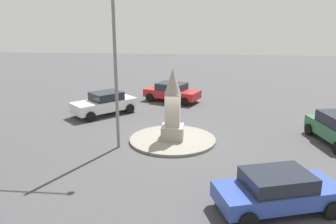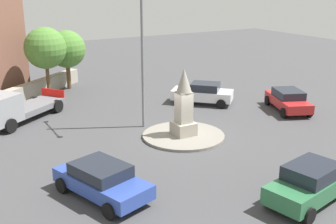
% 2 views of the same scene
% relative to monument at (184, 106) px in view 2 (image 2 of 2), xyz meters
% --- Properties ---
extents(ground_plane, '(80.00, 80.00, 0.00)m').
position_rel_monument_xyz_m(ground_plane, '(0.00, 0.00, -1.80)').
color(ground_plane, '#424244').
extents(traffic_island, '(4.55, 4.55, 0.14)m').
position_rel_monument_xyz_m(traffic_island, '(0.00, 0.00, -1.73)').
color(traffic_island, gray).
rests_on(traffic_island, ground).
extents(monument, '(1.14, 1.14, 3.72)m').
position_rel_monument_xyz_m(monument, '(0.00, 0.00, 0.00)').
color(monument, '#9E9687').
rests_on(monument, traffic_island).
extents(streetlamp, '(3.31, 0.28, 8.90)m').
position_rel_monument_xyz_m(streetlamp, '(-2.64, -1.14, 3.53)').
color(streetlamp, slate).
rests_on(streetlamp, ground).
extents(car_blue_approaching, '(4.60, 3.03, 1.40)m').
position_rel_monument_xyz_m(car_blue_approaching, '(4.12, -6.39, -1.06)').
color(car_blue_approaching, '#2D479E').
rests_on(car_blue_approaching, ground).
extents(car_green_passing, '(2.57, 4.28, 1.58)m').
position_rel_monument_xyz_m(car_green_passing, '(8.55, 0.47, -0.99)').
color(car_green_passing, '#2D6B42').
rests_on(car_green_passing, ground).
extents(car_red_parked_right, '(4.48, 3.16, 1.41)m').
position_rel_monument_xyz_m(car_red_parked_right, '(-0.77, 8.61, -1.06)').
color(car_red_parked_right, '#B22323').
rests_on(car_red_parked_right, ground).
extents(car_white_near_island, '(4.13, 4.15, 1.50)m').
position_rel_monument_xyz_m(car_white_near_island, '(-4.91, 4.63, -1.03)').
color(car_white_near_island, silver).
rests_on(car_white_near_island, ground).
extents(truck_grey_waiting, '(5.05, 5.89, 2.05)m').
position_rel_monument_xyz_m(truck_grey_waiting, '(-6.90, -7.81, -0.80)').
color(truck_grey_waiting, gray).
rests_on(truck_grey_waiting, ground).
extents(tree_near_wall, '(2.91, 2.91, 4.63)m').
position_rel_monument_xyz_m(tree_near_wall, '(-13.80, -2.18, 1.35)').
color(tree_near_wall, brown).
rests_on(tree_near_wall, ground).
extents(tree_mid_cluster, '(3.01, 3.01, 5.13)m').
position_rel_monument_xyz_m(tree_mid_cluster, '(-12.19, -4.21, 1.80)').
color(tree_mid_cluster, brown).
rests_on(tree_mid_cluster, ground).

